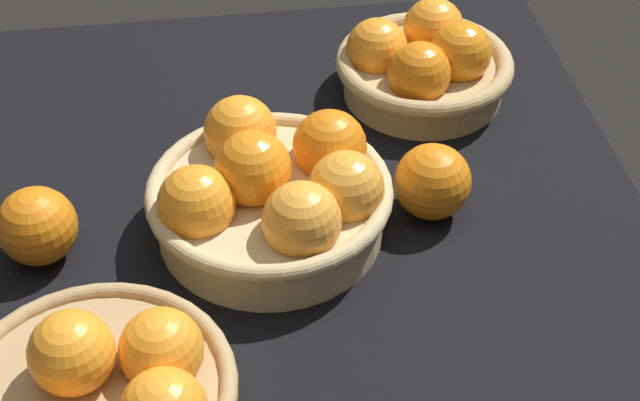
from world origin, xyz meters
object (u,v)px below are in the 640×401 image
(basket_far_left, at_px, (100,400))
(loose_orange_front_gap, at_px, (37,223))
(basket_center, at_px, (273,193))
(basket_near_right, at_px, (423,64))
(loose_orange_back_gap, at_px, (433,182))

(basket_far_left, height_order, loose_orange_front_gap, basket_far_left)
(basket_center, relative_size, basket_far_left, 1.04)
(basket_center, bearing_deg, basket_near_right, -43.35)
(basket_near_right, bearing_deg, basket_far_left, 140.02)
(basket_near_right, distance_m, basket_center, 0.28)
(basket_near_right, bearing_deg, loose_orange_front_gap, 116.36)
(basket_far_left, xyz_separation_m, loose_orange_back_gap, (0.22, -0.32, 0.00))
(basket_center, xyz_separation_m, loose_orange_back_gap, (0.00, -0.16, -0.01))
(basket_center, height_order, loose_orange_back_gap, basket_center)
(loose_orange_back_gap, bearing_deg, loose_orange_front_gap, 90.80)
(basket_far_left, xyz_separation_m, loose_orange_front_gap, (0.22, 0.06, -0.00))
(loose_orange_back_gap, bearing_deg, basket_far_left, 124.65)
(basket_far_left, bearing_deg, basket_center, -36.41)
(loose_orange_front_gap, bearing_deg, loose_orange_back_gap, -89.20)
(basket_near_right, height_order, loose_orange_front_gap, basket_near_right)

